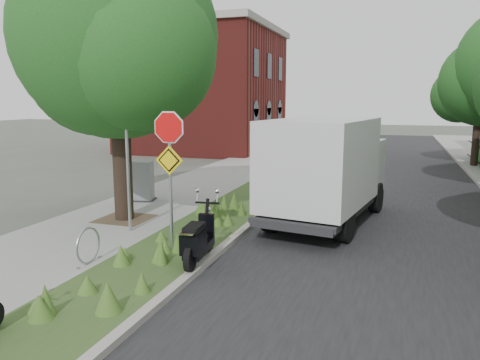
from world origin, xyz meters
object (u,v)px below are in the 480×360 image
at_px(scooter_far, 197,244).
at_px(box_truck, 327,166).
at_px(sign_assembly, 169,153).
at_px(utility_cabinet, 139,182).

xyz_separation_m(scooter_far, box_truck, (1.96, 4.47, 1.10)).
relative_size(sign_assembly, scooter_far, 1.78).
distance_m(scooter_far, box_truck, 5.00).
height_order(box_truck, utility_cabinet, box_truck).
height_order(scooter_far, utility_cabinet, utility_cabinet).
bearing_deg(sign_assembly, box_truck, 55.03).
relative_size(sign_assembly, box_truck, 0.55).
height_order(sign_assembly, utility_cabinet, sign_assembly).
xyz_separation_m(sign_assembly, utility_cabinet, (-3.48, 4.54, -1.58)).
bearing_deg(sign_assembly, scooter_far, -30.88).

